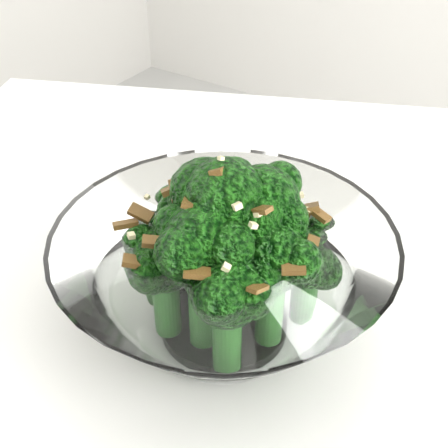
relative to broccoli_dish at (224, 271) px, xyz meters
The scene contains 1 object.
broccoli_dish is the anchor object (origin of this frame).
Camera 1 is at (0.02, -0.35, 1.11)m, focal length 50.00 mm.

